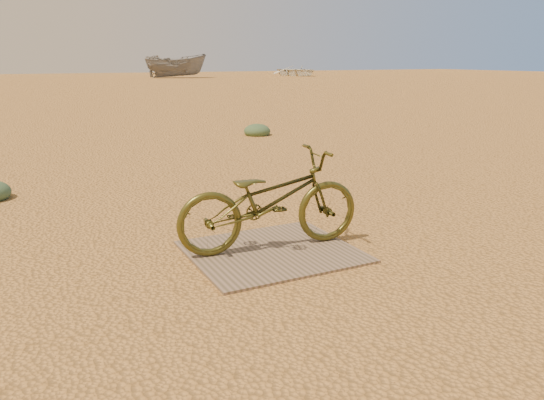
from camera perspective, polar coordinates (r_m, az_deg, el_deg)
name	(u,v)px	position (r m, az deg, el deg)	size (l,w,h in m)	color
ground	(237,270)	(4.19, -3.84, -7.56)	(120.00, 120.00, 0.00)	#BF8645
plywood_board	(272,252)	(4.53, 0.00, -5.58)	(1.36, 1.21, 0.02)	#846A57
bicycle	(270,200)	(4.47, -0.20, -0.02)	(0.56, 1.61, 0.85)	#464519
boat_mid_right	(176,66)	(46.76, -10.29, 14.01)	(1.92, 5.09, 1.97)	slate
boat_far_right	(297,71)	(51.23, 2.74, 13.73)	(3.32, 4.65, 0.96)	silver
kale_b	(257,135)	(11.52, -1.61, 6.99)	(0.57, 0.57, 0.31)	#4E6A49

